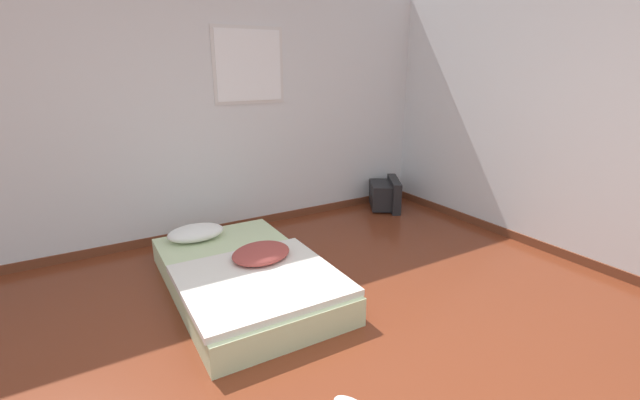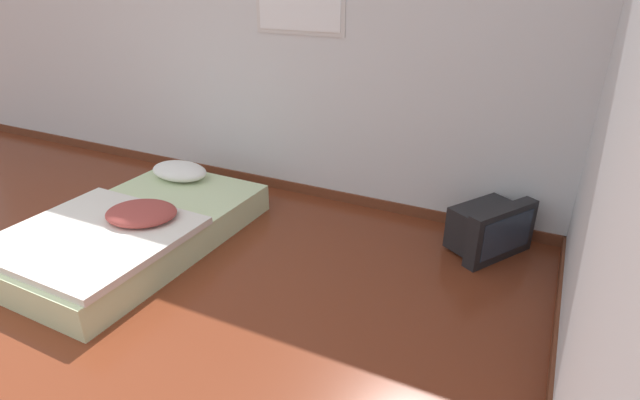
{
  "view_description": "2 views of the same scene",
  "coord_description": "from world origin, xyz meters",
  "views": [
    {
      "loc": [
        -1.14,
        -1.45,
        1.79
      ],
      "look_at": [
        1.05,
        2.18,
        0.45
      ],
      "focal_mm": 24.0,
      "sensor_mm": 36.0,
      "label": 1
    },
    {
      "loc": [
        2.63,
        -0.7,
        1.91
      ],
      "look_at": [
        1.29,
        2.03,
        0.46
      ],
      "focal_mm": 28.0,
      "sensor_mm": 36.0,
      "label": 2
    }
  ],
  "objects": [
    {
      "name": "mattress_bed",
      "position": [
        -0.03,
        1.61,
        0.14
      ],
      "size": [
        1.17,
        1.91,
        0.37
      ],
      "color": "beige",
      "rests_on": "ground_plane"
    },
    {
      "name": "crt_tv",
      "position": [
        2.34,
        2.66,
        0.19
      ],
      "size": [
        0.58,
        0.65,
        0.39
      ],
      "color": "black",
      "rests_on": "ground_plane"
    },
    {
      "name": "wall_back",
      "position": [
        0.01,
        3.01,
        1.29
      ],
      "size": [
        8.11,
        0.08,
        2.6
      ],
      "color": "silver",
      "rests_on": "ground_plane"
    }
  ]
}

